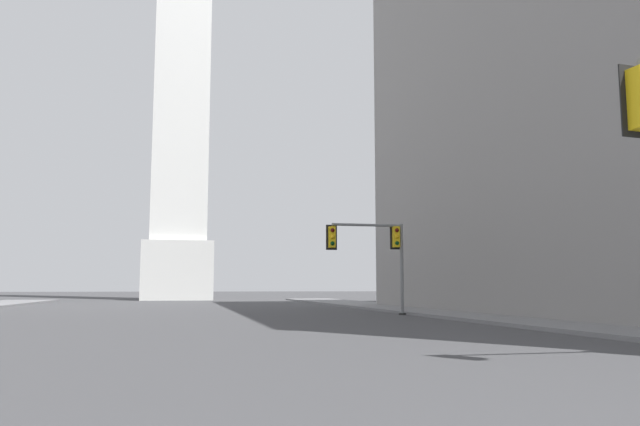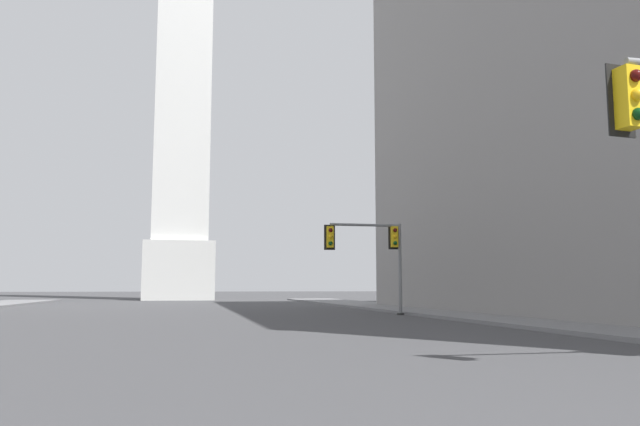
# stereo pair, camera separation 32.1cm
# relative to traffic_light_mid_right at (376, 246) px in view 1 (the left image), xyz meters

# --- Properties ---
(sidewalk_right) EXTENTS (5.00, 86.30, 0.15)m
(sidewalk_right) POSITION_rel_traffic_light_mid_right_xyz_m (4.27, -4.23, -3.56)
(sidewalk_right) COLOR slate
(sidewalk_right) RESTS_ON ground_plane
(traffic_light_mid_right) EXTENTS (4.28, 0.52, 4.82)m
(traffic_light_mid_right) POSITION_rel_traffic_light_mid_right_xyz_m (0.00, 0.00, 0.00)
(traffic_light_mid_right) COLOR slate
(traffic_light_mid_right) RESTS_ON ground_plane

